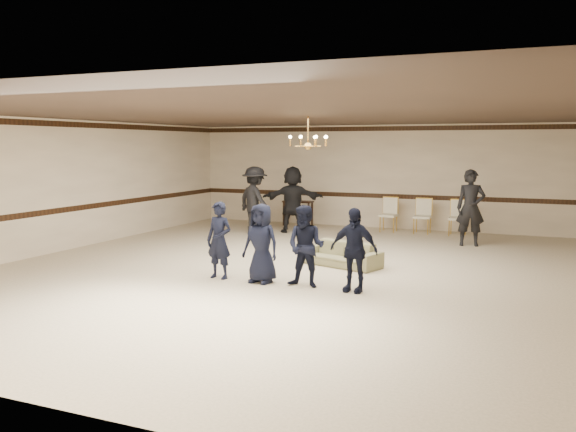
% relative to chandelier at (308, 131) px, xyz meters
% --- Properties ---
extents(room, '(12.01, 14.01, 3.21)m').
position_rel_chandelier_xyz_m(room, '(0.00, -1.00, -1.28)').
color(room, beige).
rests_on(room, ground).
extents(chair_rail, '(12.00, 0.02, 0.14)m').
position_rel_chandelier_xyz_m(chair_rail, '(0.00, 5.99, -1.88)').
color(chair_rail, black).
rests_on(chair_rail, wall_back).
extents(crown_molding, '(12.00, 0.02, 0.14)m').
position_rel_chandelier_xyz_m(crown_molding, '(0.00, 5.99, 0.21)').
color(crown_molding, black).
rests_on(crown_molding, wall_back).
extents(chandelier, '(0.94, 0.94, 0.89)m').
position_rel_chandelier_xyz_m(chandelier, '(0.00, 0.00, 0.00)').
color(chandelier, gold).
rests_on(chandelier, ceiling).
extents(boy_a, '(0.58, 0.42, 1.49)m').
position_rel_chandelier_xyz_m(boy_a, '(-0.95, -2.28, -2.13)').
color(boy_a, black).
rests_on(boy_a, floor).
extents(boy_b, '(0.78, 0.55, 1.49)m').
position_rel_chandelier_xyz_m(boy_b, '(-0.05, -2.28, -2.13)').
color(boy_b, black).
rests_on(boy_b, floor).
extents(boy_c, '(0.74, 0.58, 1.49)m').
position_rel_chandelier_xyz_m(boy_c, '(0.85, -2.28, -2.13)').
color(boy_c, black).
rests_on(boy_c, floor).
extents(boy_d, '(0.91, 0.44, 1.49)m').
position_rel_chandelier_xyz_m(boy_d, '(1.75, -2.28, -2.13)').
color(boy_d, black).
rests_on(boy_d, floor).
extents(settee, '(1.88, 1.19, 0.51)m').
position_rel_chandelier_xyz_m(settee, '(0.85, -0.20, -2.62)').
color(settee, '#807B55').
rests_on(settee, floor).
extents(adult_left, '(1.46, 1.22, 1.96)m').
position_rel_chandelier_xyz_m(adult_left, '(-2.91, 3.26, -1.89)').
color(adult_left, black).
rests_on(adult_left, floor).
extents(adult_mid, '(1.90, 1.22, 1.96)m').
position_rel_chandelier_xyz_m(adult_mid, '(-2.01, 3.96, -1.89)').
color(adult_mid, black).
rests_on(adult_mid, floor).
extents(adult_right, '(0.79, 0.60, 1.96)m').
position_rel_chandelier_xyz_m(adult_right, '(3.09, 3.56, -1.89)').
color(adult_right, black).
rests_on(adult_right, floor).
extents(banquet_chair_left, '(0.53, 0.53, 1.01)m').
position_rel_chandelier_xyz_m(banquet_chair_left, '(0.57, 5.21, -2.37)').
color(banquet_chair_left, '#F0E9C9').
rests_on(banquet_chair_left, floor).
extents(banquet_chair_mid, '(0.51, 0.51, 1.01)m').
position_rel_chandelier_xyz_m(banquet_chair_mid, '(1.57, 5.21, -2.37)').
color(banquet_chair_mid, '#F0E9C9').
rests_on(banquet_chair_mid, floor).
extents(banquet_chair_right, '(0.52, 0.52, 1.01)m').
position_rel_chandelier_xyz_m(banquet_chair_right, '(2.57, 5.21, -2.37)').
color(banquet_chair_right, '#F0E9C9').
rests_on(banquet_chair_right, floor).
extents(console_table, '(0.96, 0.41, 0.80)m').
position_rel_chandelier_xyz_m(console_table, '(-2.43, 5.41, -2.47)').
color(console_table, black).
rests_on(console_table, floor).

